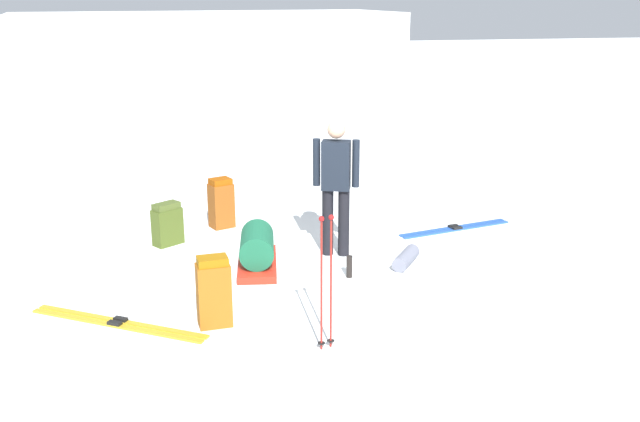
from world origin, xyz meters
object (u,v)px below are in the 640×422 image
Objects in this scene: backpack_bright at (221,203)px; sleeping_mat_rolled at (406,258)px; gear_sled at (257,250)px; ski_pair_near at (455,228)px; backpack_large_dark at (167,224)px; skier_standing at (336,181)px; thermos_bottle at (349,267)px; ski_pair_far at (118,323)px; ski_poles_planted_near at (326,276)px; backpack_small_spare at (214,292)px.

backpack_bright reaches higher than sleeping_mat_rolled.
sleeping_mat_rolled is (1.77, -0.28, -0.13)m from gear_sled.
ski_pair_near is 3.92m from backpack_large_dark.
skier_standing is 1.28m from gear_sled.
backpack_bright is at bearing 100.40° from gear_sled.
sleeping_mat_rolled is 2.12× the size of thermos_bottle.
ski_poles_planted_near is (1.93, -0.90, 0.70)m from ski_pair_far.
ski_poles_planted_near reaches higher than backpack_large_dark.
ski_pair_near is 0.97× the size of ski_pair_far.
backpack_large_dark reaches higher than ski_pair_far.
backpack_small_spare is at bearing -149.25° from thermos_bottle.
skier_standing is 3.13m from ski_pair_far.
ski_poles_planted_near is at bearing -66.16° from backpack_large_dark.
gear_sled reaches higher than sleeping_mat_rolled.
skier_standing is 2.37× the size of backpack_small_spare.
ski_poles_planted_near is at bearing -126.36° from sleeping_mat_rolled.
ski_pair_near is 6.59× the size of thermos_bottle.
ski_pair_near is at bearing 50.94° from ski_poles_planted_near.
gear_sled is at bearing -45.35° from backpack_large_dark.
backpack_large_dark is at bearing 134.65° from gear_sled.
backpack_small_spare reaches higher than ski_pair_near.
thermos_bottle reaches higher than sleeping_mat_rolled.
backpack_bright reaches higher than backpack_large_dark.
gear_sled is at bearing -162.65° from ski_pair_near.
sleeping_mat_rolled is at bearing -9.11° from gear_sled.
ski_pair_far is 2.51× the size of backpack_bright.
ski_poles_planted_near reaches higher than thermos_bottle.
backpack_small_spare is (-0.29, -3.13, 0.01)m from backpack_bright.
ski_pair_near is 1.51× the size of gear_sled.
ski_pair_near is at bearing 19.17° from skier_standing.
ski_pair_far is 2.39m from backpack_large_dark.
ski_pair_near is at bearing 17.35° from gear_sled.
ski_pair_far is (-4.42, -2.17, -0.00)m from ski_pair_near.
skier_standing is 6.54× the size of thermos_bottle.
sleeping_mat_rolled is (2.81, -1.34, -0.18)m from backpack_large_dark.
thermos_bottle is (0.62, 1.65, -0.59)m from ski_poles_planted_near.
skier_standing is 2.51m from ski_poles_planted_near.
backpack_small_spare reaches higher than ski_pair_far.
backpack_large_dark is 0.95m from backpack_bright.
ski_poles_planted_near is at bearing -24.98° from ski_pair_far.
backpack_large_dark is at bearing 100.02° from backpack_small_spare.
skier_standing reaches higher than backpack_small_spare.
ski_poles_planted_near reaches higher than sleeping_mat_rolled.
backpack_large_dark is 0.80× the size of backpack_bright.
backpack_small_spare is at bearing -153.25° from sleeping_mat_rolled.
thermos_bottle is at bearing -142.72° from ski_pair_near.
backpack_small_spare is (0.45, -2.53, 0.08)m from backpack_large_dark.
backpack_bright is (-3.17, 0.76, 0.33)m from ski_pair_near.
thermos_bottle is (-0.76, -0.24, 0.04)m from sleeping_mat_rolled.
backpack_bright is 1.27× the size of sleeping_mat_rolled.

